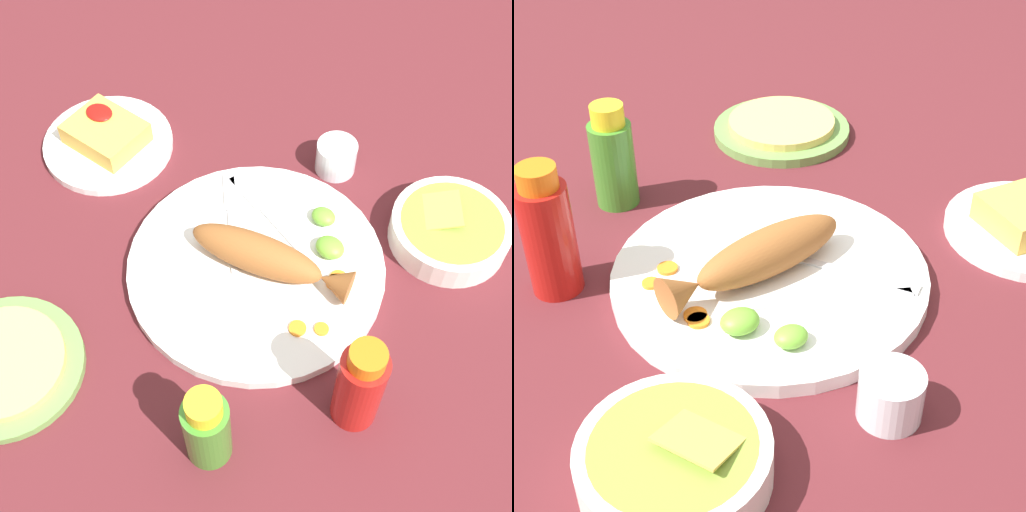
{
  "view_description": "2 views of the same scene",
  "coord_description": "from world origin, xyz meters",
  "views": [
    {
      "loc": [
        -0.34,
        0.45,
        0.86
      ],
      "look_at": [
        0.0,
        0.0,
        0.04
      ],
      "focal_mm": 50.0,
      "sensor_mm": 36.0,
      "label": 1
    },
    {
      "loc": [
        -0.31,
        -0.65,
        0.58
      ],
      "look_at": [
        0.0,
        0.0,
        0.04
      ],
      "focal_mm": 55.0,
      "sensor_mm": 36.0,
      "label": 2
    }
  ],
  "objects": [
    {
      "name": "carrot_slice_mid",
      "position": [
        -0.11,
        0.05,
        0.02
      ],
      "size": [
        0.02,
        0.02,
        0.0
      ],
      "primitive_type": "cylinder",
      "color": "orange",
      "rests_on": "main_plate"
    },
    {
      "name": "guacamole_bowl",
      "position": [
        -0.19,
        -0.21,
        0.02
      ],
      "size": [
        0.17,
        0.17,
        0.06
      ],
      "color": "white",
      "rests_on": "ground_plane"
    },
    {
      "name": "tortilla_plate",
      "position": [
        0.17,
        0.32,
        0.01
      ],
      "size": [
        0.21,
        0.21,
        0.01
      ],
      "primitive_type": "cylinder",
      "color": "#6B9E4C",
      "rests_on": "ground_plane"
    },
    {
      "name": "carrot_slice_far",
      "position": [
        -0.11,
        -0.04,
        0.02
      ],
      "size": [
        0.03,
        0.03,
        0.0
      ],
      "primitive_type": "cylinder",
      "color": "orange",
      "rests_on": "main_plate"
    },
    {
      "name": "main_plate",
      "position": [
        0.0,
        0.0,
        0.01
      ],
      "size": [
        0.37,
        0.37,
        0.02
      ],
      "primitive_type": "cylinder",
      "color": "white",
      "rests_on": "ground_plane"
    },
    {
      "name": "fork_near",
      "position": [
        0.08,
        -0.05,
        0.02
      ],
      "size": [
        0.13,
        0.15,
        0.0
      ],
      "rotation": [
        0.0,
        0.0,
        5.43
      ],
      "color": "silver",
      "rests_on": "main_plate"
    },
    {
      "name": "ground_plane",
      "position": [
        0.0,
        0.0,
        0.0
      ],
      "size": [
        4.0,
        4.0,
        0.0
      ],
      "primitive_type": "plane",
      "color": "#561E23"
    },
    {
      "name": "tortilla_stack",
      "position": [
        0.17,
        0.32,
        0.02
      ],
      "size": [
        0.16,
        0.16,
        0.01
      ],
      "primitive_type": "cylinder",
      "color": "#E0C666",
      "rests_on": "tortilla_plate"
    },
    {
      "name": "hot_sauce_bottle_red",
      "position": [
        -0.23,
        0.1,
        0.08
      ],
      "size": [
        0.06,
        0.06,
        0.16
      ],
      "color": "#B21914",
      "rests_on": "ground_plane"
    },
    {
      "name": "salt_cup",
      "position": [
        0.02,
        -0.23,
        0.02
      ],
      "size": [
        0.06,
        0.06,
        0.05
      ],
      "color": "silver",
      "rests_on": "ground_plane"
    },
    {
      "name": "fork_far",
      "position": [
        0.05,
        -0.08,
        0.02
      ],
      "size": [
        0.18,
        0.07,
        0.0
      ],
      "rotation": [
        0.0,
        0.0,
        5.96
      ],
      "color": "silver",
      "rests_on": "main_plate"
    },
    {
      "name": "carrot_slice_extra",
      "position": [
        -0.11,
        -0.05,
        0.02
      ],
      "size": [
        0.02,
        0.02,
        0.0
      ],
      "primitive_type": "cylinder",
      "color": "orange",
      "rests_on": "main_plate"
    },
    {
      "name": "hot_sauce_bottle_green",
      "position": [
        -0.11,
        0.24,
        0.07
      ],
      "size": [
        0.06,
        0.06,
        0.14
      ],
      "color": "#3D8428",
      "rests_on": "ground_plane"
    },
    {
      "name": "lime_wedge_main",
      "position": [
        -0.07,
        -0.08,
        0.03
      ],
      "size": [
        0.04,
        0.04,
        0.02
      ],
      "primitive_type": "ellipsoid",
      "color": "#6BB233",
      "rests_on": "main_plate"
    },
    {
      "name": "fried_fish",
      "position": [
        -0.02,
        -0.0,
        0.05
      ],
      "size": [
        0.24,
        0.1,
        0.05
      ],
      "rotation": [
        0.0,
        0.0,
        0.21
      ],
      "color": "#935628",
      "rests_on": "main_plate"
    },
    {
      "name": "lime_wedge_side",
      "position": [
        -0.03,
        -0.12,
        0.03
      ],
      "size": [
        0.04,
        0.03,
        0.02
      ],
      "primitive_type": "ellipsoid",
      "color": "#6BB233",
      "rests_on": "main_plate"
    },
    {
      "name": "carrot_slice_near",
      "position": [
        -0.13,
        0.03,
        0.02
      ],
      "size": [
        0.02,
        0.02,
        0.0
      ],
      "primitive_type": "cylinder",
      "color": "orange",
      "rests_on": "main_plate"
    }
  ]
}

